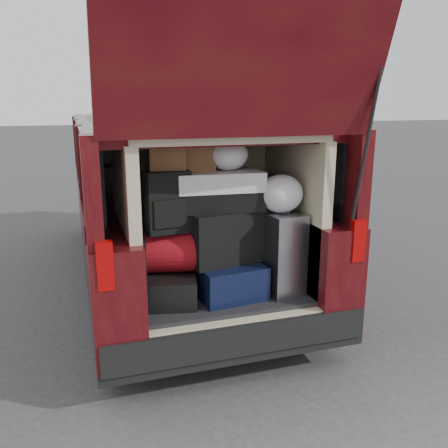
{
  "coord_description": "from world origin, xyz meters",
  "views": [
    {
      "loc": [
        -0.99,
        -3.07,
        1.96
      ],
      "look_at": [
        0.05,
        0.2,
        1.07
      ],
      "focal_mm": 38.0,
      "sensor_mm": 36.0,
      "label": 1
    }
  ],
  "objects_px": {
    "black_hardshell": "(170,286)",
    "twotone_duffel": "(219,190)",
    "silver_roller": "(278,251)",
    "black_soft_case": "(223,236)",
    "backpack": "(167,202)",
    "red_duffel": "(170,250)",
    "navy_hardshell": "(225,276)"
  },
  "relations": [
    {
      "from": "silver_roller",
      "to": "black_soft_case",
      "type": "height_order",
      "value": "black_soft_case"
    },
    {
      "from": "silver_roller",
      "to": "black_soft_case",
      "type": "xyz_separation_m",
      "value": [
        -0.41,
        0.09,
        0.14
      ]
    },
    {
      "from": "black_hardshell",
      "to": "silver_roller",
      "type": "bearing_deg",
      "value": 6.43
    },
    {
      "from": "black_hardshell",
      "to": "twotone_duffel",
      "type": "bearing_deg",
      "value": 17.35
    },
    {
      "from": "black_hardshell",
      "to": "navy_hardshell",
      "type": "xyz_separation_m",
      "value": [
        0.42,
        0.0,
        0.02
      ]
    },
    {
      "from": "navy_hardshell",
      "to": "backpack",
      "type": "relative_size",
      "value": 1.33
    },
    {
      "from": "navy_hardshell",
      "to": "silver_roller",
      "type": "relative_size",
      "value": 0.93
    },
    {
      "from": "black_soft_case",
      "to": "backpack",
      "type": "relative_size",
      "value": 1.26
    },
    {
      "from": "navy_hardshell",
      "to": "red_duffel",
      "type": "bearing_deg",
      "value": 169.77
    },
    {
      "from": "navy_hardshell",
      "to": "black_soft_case",
      "type": "height_order",
      "value": "black_soft_case"
    },
    {
      "from": "black_soft_case",
      "to": "backpack",
      "type": "distance_m",
      "value": 0.51
    },
    {
      "from": "silver_roller",
      "to": "red_duffel",
      "type": "xyz_separation_m",
      "value": [
        -0.81,
        0.11,
        0.05
      ]
    },
    {
      "from": "red_duffel",
      "to": "black_soft_case",
      "type": "xyz_separation_m",
      "value": [
        0.39,
        -0.02,
        0.08
      ]
    },
    {
      "from": "backpack",
      "to": "silver_roller",
      "type": "bearing_deg",
      "value": -11.07
    },
    {
      "from": "black_soft_case",
      "to": "navy_hardshell",
      "type": "bearing_deg",
      "value": -44.6
    },
    {
      "from": "navy_hardshell",
      "to": "twotone_duffel",
      "type": "distance_m",
      "value": 0.66
    },
    {
      "from": "navy_hardshell",
      "to": "red_duffel",
      "type": "height_order",
      "value": "red_duffel"
    },
    {
      "from": "navy_hardshell",
      "to": "black_soft_case",
      "type": "bearing_deg",
      "value": 140.52
    },
    {
      "from": "navy_hardshell",
      "to": "silver_roller",
      "type": "height_order",
      "value": "silver_roller"
    },
    {
      "from": "black_hardshell",
      "to": "black_soft_case",
      "type": "bearing_deg",
      "value": 13.32
    },
    {
      "from": "red_duffel",
      "to": "backpack",
      "type": "bearing_deg",
      "value": -103.53
    },
    {
      "from": "red_duffel",
      "to": "navy_hardshell",
      "type": "bearing_deg",
      "value": 6.77
    },
    {
      "from": "black_hardshell",
      "to": "black_soft_case",
      "type": "height_order",
      "value": "black_soft_case"
    },
    {
      "from": "backpack",
      "to": "navy_hardshell",
      "type": "bearing_deg",
      "value": -4.49
    },
    {
      "from": "navy_hardshell",
      "to": "black_soft_case",
      "type": "relative_size",
      "value": 1.06
    },
    {
      "from": "twotone_duffel",
      "to": "silver_roller",
      "type": "bearing_deg",
      "value": -10.44
    },
    {
      "from": "silver_roller",
      "to": "black_soft_case",
      "type": "distance_m",
      "value": 0.44
    },
    {
      "from": "silver_roller",
      "to": "twotone_duffel",
      "type": "height_order",
      "value": "twotone_duffel"
    },
    {
      "from": "backpack",
      "to": "twotone_duffel",
      "type": "height_order",
      "value": "backpack"
    },
    {
      "from": "black_hardshell",
      "to": "silver_roller",
      "type": "height_order",
      "value": "silver_roller"
    },
    {
      "from": "silver_roller",
      "to": "navy_hardshell",
      "type": "bearing_deg",
      "value": 160.69
    },
    {
      "from": "black_hardshell",
      "to": "navy_hardshell",
      "type": "height_order",
      "value": "navy_hardshell"
    }
  ]
}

